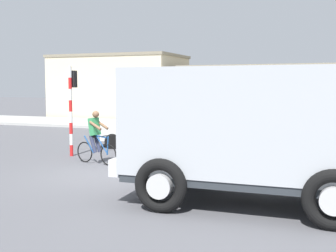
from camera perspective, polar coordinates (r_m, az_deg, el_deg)
name	(u,v)px	position (r m, az deg, el deg)	size (l,w,h in m)	color
ground_plane	(110,175)	(12.46, -7.64, -6.40)	(120.00, 120.00, 0.00)	#56565B
sidewalk_far	(226,128)	(25.09, 7.62, -0.24)	(80.00, 5.00, 0.16)	#ADADA8
truck_foreground	(251,126)	(9.34, 10.93, -0.06)	(5.49, 2.97, 2.90)	#B2B7BC
cyclist	(96,137)	(14.11, -9.48, -1.48)	(1.69, 0.58, 1.72)	black
traffic_light_pole	(72,98)	(15.82, -12.57, 3.58)	(0.24, 0.43, 3.20)	red
car_red_near	(148,127)	(17.92, -2.70, -0.10)	(4.30, 2.64, 1.60)	white
pedestrian_near_kerb	(125,119)	(21.42, -5.66, 0.87)	(0.34, 0.22, 1.62)	#2D334C
building_corner_left	(119,87)	(33.92, -6.41, 5.16)	(9.62, 5.99, 4.79)	beige
building_mid_block	(267,94)	(31.37, 12.95, 4.17)	(11.08, 7.39, 3.84)	beige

